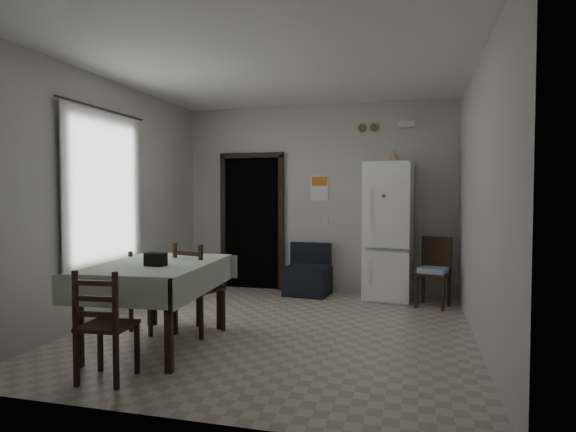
% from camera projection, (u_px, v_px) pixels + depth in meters
% --- Properties ---
extents(ground, '(4.50, 4.50, 0.00)m').
position_uv_depth(ground, '(277.00, 329.00, 5.37)').
color(ground, '#C2B29E').
rests_on(ground, ground).
extents(ceiling, '(4.20, 4.50, 0.02)m').
position_uv_depth(ceiling, '(276.00, 67.00, 5.25)').
color(ceiling, white).
rests_on(ceiling, ground).
extents(wall_back, '(4.20, 0.02, 2.90)m').
position_uv_depth(wall_back, '(317.00, 199.00, 7.49)').
color(wall_back, beige).
rests_on(wall_back, ground).
extents(wall_front, '(4.20, 0.02, 2.90)m').
position_uv_depth(wall_front, '(181.00, 202.00, 3.14)').
color(wall_front, beige).
rests_on(wall_front, ground).
extents(wall_left, '(0.02, 4.50, 2.90)m').
position_uv_depth(wall_left, '(111.00, 199.00, 5.85)').
color(wall_left, beige).
rests_on(wall_left, ground).
extents(wall_right, '(0.02, 4.50, 2.90)m').
position_uv_depth(wall_right, '(479.00, 200.00, 4.78)').
color(wall_right, beige).
rests_on(wall_right, ground).
extents(doorway, '(1.06, 0.52, 2.22)m').
position_uv_depth(doorway, '(257.00, 222.00, 7.97)').
color(doorway, black).
rests_on(doorway, ground).
extents(window_recess, '(0.10, 1.20, 1.60)m').
position_uv_depth(window_recess, '(97.00, 191.00, 5.66)').
color(window_recess, silver).
rests_on(window_recess, ground).
extents(curtain, '(0.02, 1.45, 1.85)m').
position_uv_depth(curtain, '(105.00, 191.00, 5.63)').
color(curtain, silver).
rests_on(curtain, ground).
extents(curtain_rod, '(0.02, 1.60, 0.02)m').
position_uv_depth(curtain_rod, '(104.00, 109.00, 5.59)').
color(curtain_rod, black).
rests_on(curtain_rod, ground).
extents(calendar, '(0.28, 0.02, 0.40)m').
position_uv_depth(calendar, '(320.00, 188.00, 7.46)').
color(calendar, white).
rests_on(calendar, ground).
extents(calendar_image, '(0.24, 0.01, 0.14)m').
position_uv_depth(calendar_image, '(320.00, 181.00, 7.45)').
color(calendar_image, orange).
rests_on(calendar_image, ground).
extents(light_switch, '(0.08, 0.02, 0.12)m').
position_uv_depth(light_switch, '(326.00, 221.00, 7.45)').
color(light_switch, beige).
rests_on(light_switch, ground).
extents(vent_left, '(0.12, 0.03, 0.12)m').
position_uv_depth(vent_left, '(362.00, 128.00, 7.25)').
color(vent_left, brown).
rests_on(vent_left, ground).
extents(vent_right, '(0.12, 0.03, 0.12)m').
position_uv_depth(vent_right, '(374.00, 127.00, 7.20)').
color(vent_right, brown).
rests_on(vent_right, ground).
extents(emergency_light, '(0.25, 0.07, 0.09)m').
position_uv_depth(emergency_light, '(406.00, 124.00, 7.06)').
color(emergency_light, white).
rests_on(emergency_light, ground).
extents(fridge, '(0.72, 0.72, 1.97)m').
position_uv_depth(fridge, '(389.00, 231.00, 6.91)').
color(fridge, white).
rests_on(fridge, ground).
extents(tan_cone, '(0.24, 0.24, 0.18)m').
position_uv_depth(tan_cone, '(394.00, 156.00, 6.84)').
color(tan_cone, tan).
rests_on(tan_cone, fridge).
extents(navy_seat, '(0.69, 0.67, 0.77)m').
position_uv_depth(navy_seat, '(308.00, 269.00, 7.24)').
color(navy_seat, black).
rests_on(navy_seat, ground).
extents(corner_chair, '(0.50, 0.50, 0.93)m').
position_uv_depth(corner_chair, '(433.00, 272.00, 6.45)').
color(corner_chair, black).
rests_on(corner_chair, ground).
extents(dining_table, '(1.17, 1.67, 0.83)m').
position_uv_depth(dining_table, '(158.00, 304.00, 4.78)').
color(dining_table, '#B1C2A6').
rests_on(dining_table, ground).
extents(black_bag, '(0.20, 0.14, 0.13)m').
position_uv_depth(black_bag, '(156.00, 259.00, 4.55)').
color(black_bag, black).
rests_on(black_bag, dining_table).
extents(dining_chair_far_left, '(0.49, 0.49, 0.89)m').
position_uv_depth(dining_chair_far_left, '(153.00, 291.00, 5.31)').
color(dining_chair_far_left, black).
rests_on(dining_chair_far_left, ground).
extents(dining_chair_far_right, '(0.52, 0.52, 0.99)m').
position_uv_depth(dining_chair_far_right, '(199.00, 288.00, 5.23)').
color(dining_chair_far_right, black).
rests_on(dining_chair_far_right, ground).
extents(dining_chair_near_head, '(0.42, 0.42, 0.91)m').
position_uv_depth(dining_chair_near_head, '(107.00, 324.00, 3.88)').
color(dining_chair_near_head, black).
rests_on(dining_chair_near_head, ground).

